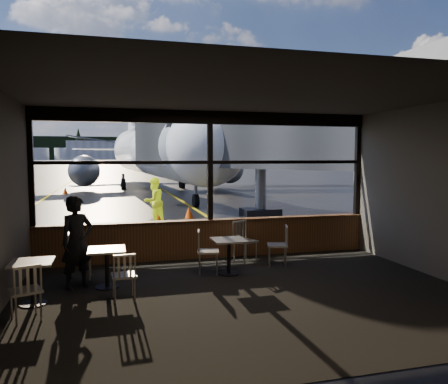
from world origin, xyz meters
name	(u,v)px	position (x,y,z in m)	size (l,w,h in m)	color
ground_plane	(117,165)	(0.00, 120.00, 0.00)	(520.00, 520.00, 0.00)	black
carpet_floor	(249,295)	(0.00, -3.00, 0.01)	(8.00, 6.00, 0.01)	black
ceiling	(250,93)	(0.00, -3.00, 3.50)	(8.00, 6.00, 0.04)	#38332D
wall_right	(444,192)	(4.00, -3.00, 1.75)	(0.04, 6.00, 3.50)	#4E473E
wall_back	(337,221)	(0.00, -6.00, 1.75)	(8.00, 0.04, 3.50)	#4E473E
window_sill	(210,239)	(0.00, 0.00, 0.45)	(8.00, 0.28, 0.90)	#4C2B17
window_header	(210,118)	(0.00, 0.00, 3.35)	(8.00, 0.18, 0.30)	black
mullion_left	(31,168)	(-3.95, 0.00, 2.20)	(0.12, 0.12, 2.60)	black
mullion_centre	(210,166)	(0.00, 0.00, 2.20)	(0.12, 0.12, 2.60)	black
mullion_right	(358,166)	(3.95, 0.00, 2.20)	(0.12, 0.12, 2.60)	black
window_transom	(210,162)	(0.00, 0.00, 2.30)	(8.00, 0.10, 0.08)	black
airliner	(155,117)	(0.99, 22.41, 5.35)	(29.16, 34.99, 10.69)	white
jet_bridge	(270,157)	(3.60, 5.50, 2.41)	(9.05, 11.06, 4.83)	#2F2F32
cafe_table_near	(229,257)	(0.03, -1.56, 0.37)	(0.67, 0.67, 0.74)	gray
cafe_table_mid	(107,268)	(-2.40, -1.88, 0.37)	(0.67, 0.67, 0.73)	#ACA69E
cafe_table_left	(33,283)	(-3.58, -2.54, 0.36)	(0.66, 0.66, 0.73)	#9B978F
chair_near_e	(277,246)	(1.27, -1.16, 0.46)	(0.50, 0.50, 0.92)	#B5B0A4
chair_near_w	(208,252)	(-0.36, -1.40, 0.46)	(0.50, 0.50, 0.92)	#B5B1A3
chair_near_n	(245,242)	(0.69, -0.61, 0.47)	(0.51, 0.51, 0.94)	#AFAB9E
chair_mid_s	(124,276)	(-2.12, -2.68, 0.42)	(0.46, 0.46, 0.84)	#B8B2A6
chair_mid_w	(80,256)	(-2.92, -1.16, 0.47)	(0.51, 0.51, 0.94)	#B7B3A5
chair_left_s	(26,291)	(-3.56, -3.24, 0.44)	(0.48, 0.48, 0.87)	#B7B1A6
passenger	(77,242)	(-2.92, -1.78, 0.86)	(0.63, 0.41, 1.72)	black
ground_crew	(154,201)	(-0.81, 5.39, 0.85)	(0.83, 0.64, 1.70)	#BFF219
cone_nose	(189,212)	(0.70, 6.78, 0.24)	(0.35, 0.35, 0.48)	#F04407
cone_wing	(65,190)	(-5.13, 20.06, 0.22)	(0.32, 0.32, 0.45)	orange
hangar_mid	(114,151)	(0.00, 185.00, 5.00)	(38.00, 15.00, 10.00)	silver
hangar_right	(251,149)	(60.00, 178.00, 6.00)	(50.00, 20.00, 12.00)	silver
fuel_tank_a	(39,155)	(-30.00, 182.00, 3.00)	(8.00, 8.00, 6.00)	silver
fuel_tank_b	(65,155)	(-20.00, 182.00, 3.00)	(8.00, 8.00, 6.00)	silver
fuel_tank_c	(90,155)	(-10.00, 182.00, 3.00)	(8.00, 8.00, 6.00)	silver
treeline	(113,149)	(0.00, 210.00, 6.00)	(360.00, 3.00, 12.00)	black
cone_extra	(159,213)	(-0.50, 6.69, 0.26)	(0.38, 0.38, 0.53)	#D74306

